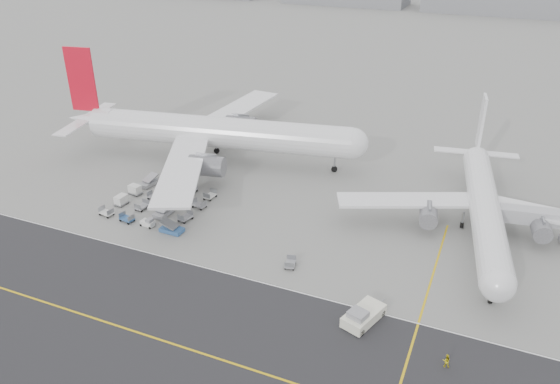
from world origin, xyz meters
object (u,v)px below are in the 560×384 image
at_px(pushback_tug, 363,316).
at_px(jet_bridge, 531,217).
at_px(airliner_a, 211,132).
at_px(airliner_b, 484,205).
at_px(ground_crew_b, 446,361).

height_order(pushback_tug, jet_bridge, jet_bridge).
relative_size(airliner_a, airliner_b, 1.34).
distance_m(airliner_a, pushback_tug, 58.11).
xyz_separation_m(airliner_b, pushback_tug, (-11.96, -30.04, -3.91)).
height_order(airliner_b, jet_bridge, airliner_b).
relative_size(pushback_tug, jet_bridge, 0.58).
bearing_deg(pushback_tug, jet_bridge, 76.35).
height_order(airliner_a, jet_bridge, airliner_a).
bearing_deg(airliner_b, pushback_tug, -120.78).
bearing_deg(ground_crew_b, airliner_a, -48.20).
bearing_deg(airliner_a, ground_crew_b, -137.68).
distance_m(airliner_a, airliner_b, 56.21).
bearing_deg(jet_bridge, airliner_b, 176.13).
bearing_deg(pushback_tug, airliner_b, 86.82).
height_order(airliner_a, ground_crew_b, airliner_a).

